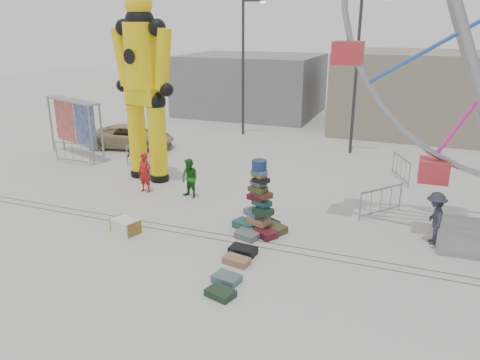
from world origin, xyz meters
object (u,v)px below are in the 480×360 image
at_px(pedestrian_green, 190,178).
at_px(suitcase_tower, 259,211).
at_px(crash_test_dummy, 144,82).
at_px(pedestrian_black, 136,158).
at_px(barricade_wheel_front, 381,202).
at_px(barricade_wheel_back, 401,169).
at_px(barricade_dummy_c, 150,166).
at_px(banner_scaffold, 74,114).
at_px(pedestrian_grey, 435,218).
at_px(steamer_trunk, 126,226).
at_px(barricade_dummy_a, 73,153).
at_px(lamp_post_left, 244,61).
at_px(pedestrian_red, 145,173).
at_px(parked_suv, 132,137).
at_px(lamp_post_right, 358,68).
at_px(barricade_dummy_b, 147,157).

bearing_deg(pedestrian_green, suitcase_tower, -11.57).
xyz_separation_m(crash_test_dummy, pedestrian_black, (-0.80, 0.19, -3.50)).
xyz_separation_m(barricade_wheel_front, barricade_wheel_back, (0.44, 4.50, 0.00)).
bearing_deg(barricade_dummy_c, banner_scaffold, 178.24).
relative_size(pedestrian_black, pedestrian_grey, 0.96).
xyz_separation_m(steamer_trunk, barricade_wheel_back, (8.31, 9.06, 0.32)).
bearing_deg(barricade_dummy_a, lamp_post_left, 56.75).
distance_m(pedestrian_red, parked_suv, 7.49).
xyz_separation_m(lamp_post_right, barricade_wheel_back, (2.72, -3.92, -3.93)).
height_order(lamp_post_right, pedestrian_black, lamp_post_right).
xyz_separation_m(pedestrian_red, pedestrian_grey, (11.15, -0.77, 0.03)).
distance_m(barricade_dummy_c, parked_suv, 5.73).
bearing_deg(lamp_post_right, barricade_dummy_a, -150.48).
bearing_deg(steamer_trunk, barricade_wheel_back, 65.47).
xyz_separation_m(lamp_post_right, pedestrian_grey, (4.06, -10.09, -3.62)).
distance_m(lamp_post_right, pedestrian_black, 12.08).
distance_m(lamp_post_right, parked_suv, 12.76).
xyz_separation_m(pedestrian_red, pedestrian_green, (2.03, 0.10, -0.03)).
bearing_deg(parked_suv, crash_test_dummy, -150.19).
xyz_separation_m(crash_test_dummy, barricade_dummy_c, (-0.02, 0.06, -3.78)).
xyz_separation_m(lamp_post_right, barricade_wheel_front, (2.28, -8.42, -3.93)).
height_order(barricade_dummy_a, pedestrian_red, pedestrian_red).
bearing_deg(pedestrian_red, steamer_trunk, -63.64).
height_order(lamp_post_left, parked_suv, lamp_post_left).
bearing_deg(steamer_trunk, pedestrian_grey, 34.65).
bearing_deg(pedestrian_black, barricade_wheel_front, -174.41).
xyz_separation_m(crash_test_dummy, barricade_dummy_b, (-0.95, 1.30, -3.78)).
distance_m(barricade_wheel_front, pedestrian_green, 7.39).
bearing_deg(pedestrian_red, crash_test_dummy, 120.45).
bearing_deg(crash_test_dummy, barricade_wheel_front, 7.90).
height_order(lamp_post_right, barricade_dummy_a, lamp_post_right).
xyz_separation_m(pedestrian_black, pedestrian_grey, (12.74, -2.53, 0.03)).
bearing_deg(steamer_trunk, crash_test_dummy, 131.71).
relative_size(pedestrian_grey, parked_suv, 0.37).
xyz_separation_m(steamer_trunk, parked_suv, (-6.10, 9.58, 0.42)).
bearing_deg(pedestrian_red, lamp_post_right, 56.61).
relative_size(steamer_trunk, barricade_wheel_back, 0.49).
relative_size(suitcase_tower, barricade_dummy_a, 1.25).
distance_m(lamp_post_right, barricade_dummy_a, 15.04).
bearing_deg(pedestrian_black, barricade_wheel_back, -152.25).
height_order(crash_test_dummy, banner_scaffold, crash_test_dummy).
distance_m(crash_test_dummy, banner_scaffold, 6.08).
bearing_deg(lamp_post_left, suitcase_tower, -67.12).
bearing_deg(lamp_post_left, barricade_dummy_a, -121.62).
height_order(suitcase_tower, barricade_dummy_b, suitcase_tower).
height_order(barricade_wheel_back, parked_suv, parked_suv).
bearing_deg(parked_suv, steamer_trunk, -158.87).
bearing_deg(suitcase_tower, parked_suv, 166.82).
relative_size(banner_scaffold, barricade_dummy_b, 2.07).
distance_m(barricade_dummy_b, barricade_wheel_back, 11.83).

